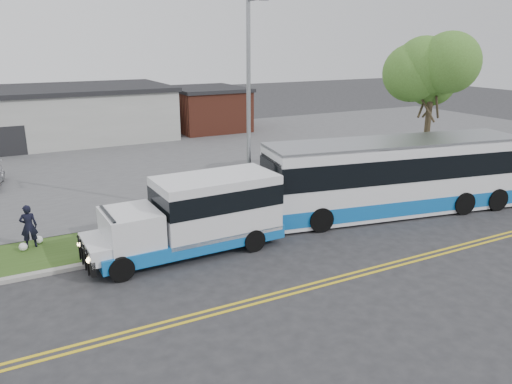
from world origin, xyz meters
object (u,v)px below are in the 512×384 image
shuttle_bus (199,213)px  pedestrian (29,226)px  streetlight_near (249,106)px  tree_east (433,74)px  transit_bus (395,176)px

shuttle_bus → pedestrian: (-5.88, 3.14, -0.58)m
streetlight_near → shuttle_bus: bearing=-147.4°
tree_east → transit_bus: bearing=-151.1°
tree_east → pedestrian: size_ratio=4.77×
tree_east → shuttle_bus: (-14.30, -2.38, -4.65)m
streetlight_near → shuttle_bus: streetlight_near is taller
shuttle_bus → transit_bus: bearing=-1.7°
transit_bus → pedestrian: bearing=178.7°
shuttle_bus → pedestrian: shuttle_bus is taller
shuttle_bus → streetlight_near: bearing=31.0°
pedestrian → streetlight_near: bearing=177.1°
tree_east → shuttle_bus: 15.22m
tree_east → streetlight_near: streetlight_near is taller
tree_east → pedestrian: bearing=177.8°
tree_east → transit_bus: 6.66m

